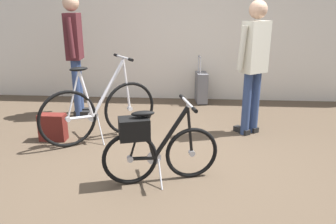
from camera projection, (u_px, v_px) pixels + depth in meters
The scene contains 8 objects.
ground_plane at pixel (168, 166), 3.61m from camera, with size 8.10×8.10×0.00m, color brown.
back_wall at pixel (180, 24), 5.86m from camera, with size 8.10×0.10×2.67m, color silver.
folding_bike_foreground at pixel (154, 145), 3.19m from camera, with size 1.11×0.54×0.81m.
display_bike_left at pixel (100, 111), 4.20m from camera, with size 1.26×0.93×1.06m.
visitor_near_wall at pixel (75, 47), 5.02m from camera, with size 0.30×0.54×1.81m.
visitor_browsing at pixel (254, 60), 4.26m from camera, with size 0.44×0.39×1.72m.
rolling_suitcase at pixel (201, 87), 5.86m from camera, with size 0.23×0.38×0.83m.
backpack_on_floor at pixel (53, 127), 4.27m from camera, with size 0.33×0.19×0.35m.
Camera 1 is at (0.24, -3.25, 1.67)m, focal length 35.78 mm.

